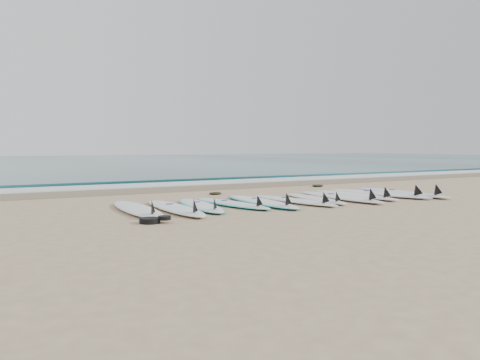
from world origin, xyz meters
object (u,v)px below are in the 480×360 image
surfboard_0 (138,209)px  leash_coil (153,220)px  surfboard_10 (403,192)px  surfboard_5 (295,200)px

surfboard_0 → leash_coil: size_ratio=5.94×
surfboard_0 → leash_coil: bearing=-95.1°
surfboard_10 → leash_coil: bearing=-169.1°
surfboard_5 → surfboard_0: bearing=167.9°
surfboard_10 → leash_coil: (-6.76, -1.05, -0.02)m
surfboard_5 → leash_coil: 3.64m
surfboard_0 → surfboard_5: size_ratio=1.08×
surfboard_5 → surfboard_10: surfboard_10 is taller
surfboard_5 → surfboard_10: (3.28, -0.01, 0.01)m
surfboard_0 → surfboard_5: bearing=-2.2°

